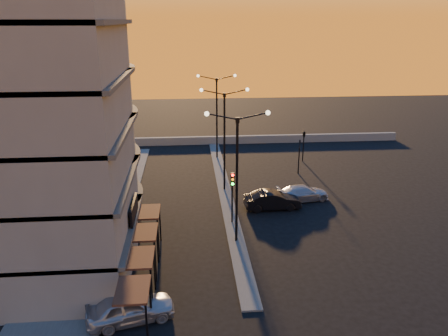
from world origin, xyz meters
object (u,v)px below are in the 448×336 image
streetlamp_mid (224,132)px  car_sedan (273,200)px  car_hatchback (131,308)px  traffic_light_main (232,189)px  car_wagon (303,193)px

streetlamp_mid → car_sedan: size_ratio=2.02×
streetlamp_mid → car_hatchback: 19.84m
streetlamp_mid → traffic_light_main: 7.62m
traffic_light_main → car_sedan: size_ratio=0.90×
car_hatchback → car_wagon: bearing=-55.9°
car_sedan → streetlamp_mid: bearing=36.2°
car_sedan → traffic_light_main: bearing=122.6°
car_hatchback → car_sedan: car_hatchback is taller
car_sedan → car_hatchback: bearing=140.4°
streetlamp_mid → car_sedan: streetlamp_mid is taller
traffic_light_main → car_hatchback: traffic_light_main is taller
traffic_light_main → car_hatchback: size_ratio=0.93×
traffic_light_main → car_sedan: 4.97m
streetlamp_mid → car_wagon: bearing=-23.9°
streetlamp_mid → car_sedan: 7.56m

